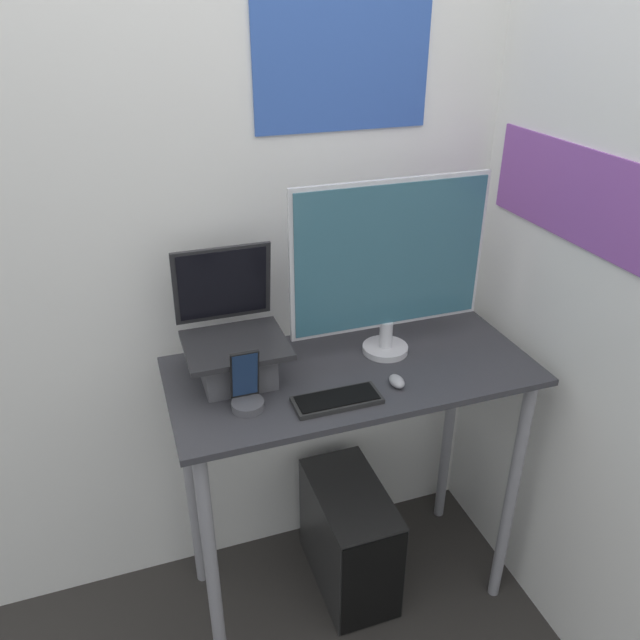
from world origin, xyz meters
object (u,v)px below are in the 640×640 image
object	(u,v)px
mouse	(397,381)
cell_phone	(247,393)
computer_tower	(349,537)
monitor	(390,264)
laptop	(234,348)
keyboard	(337,400)

from	to	relation	value
mouse	cell_phone	bearing A→B (deg)	175.17
cell_phone	mouse	bearing A→B (deg)	-4.83
mouse	computer_tower	xyz separation A→B (m)	(-0.07, 0.15, -0.74)
monitor	mouse	world-z (taller)	monitor
laptop	keyboard	bearing A→B (deg)	-42.81
keyboard	mouse	xyz separation A→B (m)	(0.19, 0.02, 0.01)
laptop	monitor	distance (m)	0.51
mouse	laptop	bearing A→B (deg)	155.37
monitor	keyboard	distance (m)	0.43
cell_phone	laptop	bearing A→B (deg)	88.48
laptop	mouse	world-z (taller)	laptop
laptop	monitor	size ratio (longest dim) A/B	0.60
keyboard	computer_tower	world-z (taller)	keyboard
cell_phone	computer_tower	xyz separation A→B (m)	(0.36, 0.12, -0.77)
mouse	cell_phone	xyz separation A→B (m)	(-0.43, 0.04, 0.03)
computer_tower	monitor	bearing A→B (deg)	16.77
laptop	monitor	xyz separation A→B (m)	(0.47, -0.01, 0.20)
keyboard	computer_tower	bearing A→B (deg)	55.15
monitor	cell_phone	xyz separation A→B (m)	(-0.47, -0.15, -0.25)
monitor	mouse	size ratio (longest dim) A/B	9.57
mouse	computer_tower	distance (m)	0.76
laptop	monitor	bearing A→B (deg)	-0.79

